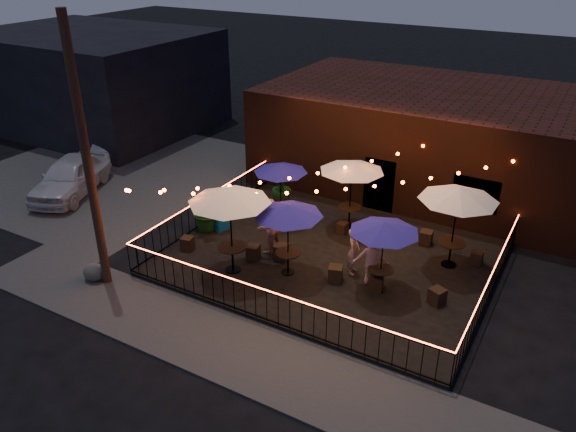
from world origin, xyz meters
name	(u,v)px	position (x,y,z in m)	size (l,w,h in m)	color
ground	(302,290)	(0.00, 0.00, 0.00)	(110.00, 110.00, 0.00)	black
patio	(331,258)	(0.00, 2.00, 0.07)	(10.00, 8.00, 0.15)	black
sidewalk	(241,352)	(0.00, -3.25, 0.03)	(18.00, 2.50, 0.05)	#403F3B
parking_lot	(111,171)	(-12.00, 4.00, 0.01)	(11.00, 12.00, 0.02)	#403F3B
brick_building	(439,139)	(1.00, 9.99, 2.00)	(14.00, 8.00, 4.00)	black
background_building	(93,79)	(-18.00, 9.00, 2.50)	(12.00, 9.00, 5.00)	black
utility_pole	(87,161)	(-5.40, -2.60, 4.00)	(0.26, 0.26, 8.00)	#352315
fence_front	(267,306)	(0.00, -2.00, 0.66)	(10.00, 0.04, 1.04)	black
fence_left	(208,209)	(-5.00, 2.00, 0.66)	(0.04, 8.00, 1.04)	black
fence_right	(490,286)	(5.00, 2.00, 0.66)	(0.04, 8.00, 1.04)	black
festoon_lights	(301,187)	(-1.01, 1.70, 2.52)	(10.02, 8.72, 1.32)	#FF3E0D
cafe_table_0	(229,197)	(-2.31, -0.29, 2.68)	(3.17, 3.17, 2.76)	black
cafe_table_1	(281,169)	(-2.84, 3.57, 2.12)	(2.57, 2.57, 2.16)	black
cafe_table_2	(288,211)	(-0.74, 0.44, 2.29)	(2.77, 2.77, 2.35)	black
cafe_table_3	(352,167)	(-0.39, 4.25, 2.44)	(2.54, 2.54, 2.50)	black
cafe_table_4	(384,228)	(2.06, 1.02, 2.20)	(2.10, 2.10, 2.24)	black
cafe_table_5	(459,195)	(3.47, 3.39, 2.59)	(3.11, 3.11, 2.67)	black
bistro_chair_0	(187,243)	(-4.38, 0.04, 0.37)	(0.38, 0.38, 0.45)	black
bistro_chair_1	(253,252)	(-2.15, 0.64, 0.38)	(0.39, 0.39, 0.46)	black
bistro_chair_2	(258,206)	(-3.84, 3.56, 0.39)	(0.41, 0.41, 0.49)	black
bistro_chair_3	(286,212)	(-2.71, 3.74, 0.36)	(0.35, 0.35, 0.41)	black
bistro_chair_4	(282,252)	(-1.33, 1.06, 0.41)	(0.43, 0.43, 0.51)	black
bistro_chair_5	(335,274)	(0.73, 0.77, 0.39)	(0.41, 0.41, 0.49)	black
bistro_chair_6	(342,228)	(-0.37, 3.64, 0.35)	(0.34, 0.34, 0.40)	black
bistro_chair_7	(370,234)	(0.65, 3.67, 0.39)	(0.40, 0.40, 0.48)	black
bistro_chair_8	(376,282)	(1.97, 0.93, 0.39)	(0.41, 0.41, 0.49)	black
bistro_chair_9	(437,296)	(3.75, 1.15, 0.38)	(0.40, 0.40, 0.47)	black
bistro_chair_10	(426,237)	(2.41, 4.36, 0.39)	(0.40, 0.40, 0.48)	black
bistro_chair_11	(477,258)	(4.22, 3.90, 0.36)	(0.35, 0.35, 0.41)	black
patron_a	(354,251)	(0.99, 1.46, 0.91)	(0.55, 0.36, 1.52)	beige
patron_b	(268,226)	(-1.97, 1.29, 1.09)	(0.91, 0.71, 1.88)	#D7AD93
patron_c	(371,258)	(1.67, 1.21, 1.01)	(1.11, 0.64, 1.72)	#E3B491
potted_shrub_a	(208,212)	(-4.60, 1.49, 0.88)	(1.31, 1.13, 1.45)	#143F10
potted_shrub_b	(219,204)	(-4.54, 2.11, 0.92)	(0.85, 0.68, 1.54)	#183B0D
potted_shrub_c	(281,186)	(-3.54, 4.80, 0.83)	(0.76, 0.76, 1.35)	#13340C
cooler	(218,215)	(-4.39, 1.80, 0.64)	(0.86, 0.73, 0.96)	blue
boulder	(94,272)	(-5.81, -2.72, 0.31)	(0.79, 0.67, 0.62)	#4C4B46
car_white	(70,176)	(-11.59, 1.50, 0.76)	(1.81, 4.49, 1.53)	silver
car_silver	(121,137)	(-13.57, 6.32, 0.70)	(1.48, 4.24, 1.40)	gray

